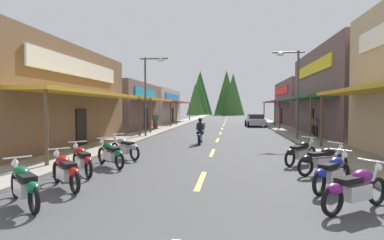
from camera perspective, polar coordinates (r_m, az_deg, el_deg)
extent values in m
cube|color=#424244|center=(36.21, 5.90, -1.17)|extent=(9.70, 98.92, 0.10)
cube|color=gray|center=(36.85, -3.54, -0.93)|extent=(2.39, 98.92, 0.12)
cube|color=gray|center=(36.56, 15.42, -1.04)|extent=(2.39, 98.92, 0.12)
cube|color=#E0C64C|center=(9.25, 1.66, -11.27)|extent=(0.16, 2.40, 0.01)
cube|color=#E0C64C|center=(14.76, 3.83, -6.12)|extent=(0.16, 2.40, 0.01)
cube|color=#E0C64C|center=(20.35, 4.79, -3.78)|extent=(0.16, 2.40, 0.01)
cube|color=#E0C64C|center=(25.85, 5.33, -2.47)|extent=(0.16, 2.40, 0.01)
cube|color=#E0C64C|center=(31.19, 5.67, -1.64)|extent=(0.16, 2.40, 0.01)
cube|color=#E0C64C|center=(37.71, 5.96, -0.94)|extent=(0.16, 2.40, 0.01)
cube|color=#E0C64C|center=(44.30, 6.16, -0.45)|extent=(0.16, 2.40, 0.01)
cube|color=#E0C64C|center=(50.31, 6.30, -0.11)|extent=(0.16, 2.40, 0.01)
cube|color=#E0C64C|center=(56.50, 6.41, 0.16)|extent=(0.16, 2.40, 0.01)
cube|color=#E0C64C|center=(63.10, 6.50, 0.39)|extent=(0.16, 2.40, 0.01)
cube|color=#E0C64C|center=(69.30, 6.58, 0.57)|extent=(0.16, 2.40, 0.01)
cube|color=#E0C64C|center=(75.78, 6.64, 0.72)|extent=(0.16, 2.40, 0.01)
cube|color=brown|center=(19.56, -29.63, 3.72)|extent=(7.21, 12.84, 5.50)
cube|color=gold|center=(17.24, -17.54, 4.64)|extent=(1.80, 11.56, 0.16)
cylinder|color=brown|center=(12.01, -25.63, -1.56)|extent=(0.14, 0.14, 2.82)
cylinder|color=brown|center=(22.21, -9.79, 0.34)|extent=(0.14, 0.14, 2.82)
cube|color=white|center=(17.72, -20.10, 9.05)|extent=(0.10, 8.99, 0.90)
cube|color=black|center=(17.64, -20.00, -1.46)|extent=(0.08, 1.10, 2.10)
cube|color=brown|center=(30.59, -14.75, 2.46)|extent=(6.71, 9.67, 4.54)
cube|color=gold|center=(29.27, -7.00, 3.76)|extent=(1.80, 8.71, 0.16)
cylinder|color=brown|center=(25.08, -7.78, 0.59)|extent=(0.14, 0.14, 2.82)
cylinder|color=brown|center=(33.16, -4.04, 1.04)|extent=(0.14, 0.14, 2.82)
cube|color=#197FCC|center=(29.51, -8.60, 4.99)|extent=(0.10, 6.77, 0.90)
cube|color=black|center=(29.51, -8.60, 0.15)|extent=(0.08, 1.10, 2.10)
cube|color=gray|center=(43.47, -8.34, 2.53)|extent=(7.18, 13.47, 4.63)
cube|color=#B72D28|center=(42.48, -2.49, 3.34)|extent=(1.80, 12.12, 0.16)
cylinder|color=brown|center=(36.59, -2.97, 1.16)|extent=(0.14, 0.14, 2.82)
cylinder|color=brown|center=(48.17, -0.48, 1.46)|extent=(0.14, 0.14, 2.82)
cube|color=#197FCC|center=(42.65, -3.61, 4.29)|extent=(0.10, 9.43, 0.90)
cube|color=black|center=(42.65, -3.62, 0.85)|extent=(0.08, 1.10, 2.10)
cube|color=gold|center=(13.83, 30.70, 5.00)|extent=(1.80, 8.73, 0.16)
cylinder|color=brown|center=(17.53, 23.07, -0.35)|extent=(0.14, 0.14, 2.82)
cube|color=brown|center=(27.16, 30.21, 4.53)|extent=(8.32, 13.54, 6.71)
cube|color=#236033|center=(25.61, 19.67, 3.84)|extent=(1.80, 12.19, 0.16)
cylinder|color=brown|center=(19.71, 21.29, -0.04)|extent=(0.14, 0.14, 2.82)
cylinder|color=brown|center=(31.28, 16.07, 0.87)|extent=(0.14, 0.14, 2.82)
cube|color=yellow|center=(25.97, 21.58, 8.96)|extent=(0.10, 9.48, 0.90)
cube|color=black|center=(25.82, 21.48, -0.31)|extent=(0.08, 1.10, 2.10)
cube|color=brown|center=(40.90, 21.23, 3.00)|extent=(6.92, 12.56, 5.48)
cube|color=#8C338C|center=(40.08, 15.17, 3.32)|extent=(1.80, 11.30, 0.16)
cylinder|color=brown|center=(34.59, 15.23, 1.01)|extent=(0.14, 0.14, 2.82)
cylinder|color=brown|center=(45.41, 13.33, 1.34)|extent=(0.14, 0.14, 2.82)
cube|color=red|center=(40.25, 16.38, 5.26)|extent=(0.10, 8.79, 0.90)
cube|color=black|center=(40.22, 16.35, 0.67)|extent=(0.08, 1.10, 2.10)
cylinder|color=#474C51|center=(22.23, -8.73, 4.15)|extent=(0.14, 0.14, 5.76)
cylinder|color=#474C51|center=(22.33, -7.19, 11.33)|extent=(2.06, 0.10, 0.10)
ellipsoid|color=silver|center=(22.19, -5.85, 11.13)|extent=(0.50, 0.30, 0.24)
cylinder|color=#474C51|center=(21.29, 19.20, 4.31)|extent=(0.14, 0.14, 5.91)
cylinder|color=#474C51|center=(21.47, 17.63, 11.98)|extent=(2.06, 0.10, 0.10)
ellipsoid|color=silver|center=(21.36, 16.21, 11.77)|extent=(0.50, 0.30, 0.24)
torus|color=black|center=(8.10, 31.34, -11.30)|extent=(0.58, 0.45, 0.64)
torus|color=black|center=(6.89, 24.80, -13.58)|extent=(0.58, 0.45, 0.64)
cube|color=silver|center=(7.46, 28.36, -11.77)|extent=(0.73, 0.63, 0.32)
ellipsoid|color=#721972|center=(7.55, 29.26, -9.13)|extent=(0.64, 0.59, 0.28)
cube|color=black|center=(7.19, 27.29, -9.98)|extent=(0.65, 0.58, 0.12)
ellipsoid|color=#721972|center=(6.87, 25.09, -11.65)|extent=(0.50, 0.45, 0.24)
cylinder|color=silver|center=(7.92, 30.91, -9.16)|extent=(0.34, 0.26, 0.71)
cylinder|color=silver|center=(7.75, 30.51, -6.61)|extent=(0.38, 0.51, 0.04)
sphere|color=white|center=(8.02, 31.54, -7.58)|extent=(0.16, 0.16, 0.16)
torus|color=black|center=(9.65, 26.56, -9.03)|extent=(0.49, 0.55, 0.64)
torus|color=black|center=(8.30, 22.72, -10.81)|extent=(0.49, 0.55, 0.64)
cube|color=silver|center=(8.95, 24.80, -9.36)|extent=(0.67, 0.71, 0.32)
ellipsoid|color=navy|center=(9.08, 25.34, -7.16)|extent=(0.61, 0.63, 0.28)
cube|color=black|center=(8.67, 24.18, -7.84)|extent=(0.60, 0.64, 0.12)
ellipsoid|color=navy|center=(8.30, 22.90, -9.19)|extent=(0.47, 0.49, 0.24)
cylinder|color=silver|center=(9.47, 26.31, -7.21)|extent=(0.29, 0.32, 0.71)
cylinder|color=silver|center=(9.31, 26.08, -5.07)|extent=(0.48, 0.42, 0.04)
sphere|color=white|center=(9.59, 26.69, -5.89)|extent=(0.16, 0.16, 0.16)
torus|color=black|center=(11.43, 25.98, -7.27)|extent=(0.60, 0.41, 0.64)
torus|color=black|center=(10.35, 20.48, -8.16)|extent=(0.60, 0.41, 0.64)
cube|color=silver|center=(10.87, 23.37, -7.28)|extent=(0.75, 0.60, 0.32)
ellipsoid|color=black|center=(10.96, 24.12, -5.52)|extent=(0.64, 0.56, 0.28)
cube|color=black|center=(10.64, 22.47, -5.94)|extent=(0.66, 0.55, 0.12)
ellipsoid|color=black|center=(10.35, 20.70, -6.88)|extent=(0.50, 0.43, 0.24)
cylinder|color=silver|center=(11.28, 25.58, -5.69)|extent=(0.35, 0.24, 0.71)
cylinder|color=silver|center=(11.15, 25.20, -3.86)|extent=(0.34, 0.54, 0.04)
sphere|color=white|center=(11.38, 26.13, -4.62)|extent=(0.16, 0.16, 0.16)
torus|color=black|center=(13.05, 21.42, -6.01)|extent=(0.51, 0.54, 0.64)
torus|color=black|center=(11.77, 17.86, -6.86)|extent=(0.51, 0.54, 0.64)
cube|color=silver|center=(12.39, 19.74, -6.05)|extent=(0.68, 0.70, 0.32)
ellipsoid|color=black|center=(12.52, 20.23, -4.50)|extent=(0.62, 0.63, 0.28)
cube|color=black|center=(12.14, 19.16, -4.88)|extent=(0.61, 0.63, 0.12)
ellipsoid|color=black|center=(11.78, 18.01, -5.73)|extent=(0.48, 0.49, 0.24)
cylinder|color=silver|center=(12.89, 21.17, -4.63)|extent=(0.30, 0.31, 0.71)
cylinder|color=silver|center=(12.75, 20.93, -3.03)|extent=(0.47, 0.44, 0.04)
sphere|color=white|center=(13.01, 21.52, -3.69)|extent=(0.16, 0.16, 0.16)
torus|color=black|center=(8.58, -30.11, -10.51)|extent=(0.55, 0.49, 0.64)
torus|color=black|center=(7.17, -27.49, -13.00)|extent=(0.55, 0.49, 0.64)
cube|color=silver|center=(7.85, -28.94, -11.08)|extent=(0.71, 0.67, 0.32)
ellipsoid|color=#0C5933|center=(7.98, -29.32, -8.53)|extent=(0.63, 0.61, 0.28)
cube|color=black|center=(7.56, -28.53, -9.42)|extent=(0.64, 0.60, 0.12)
ellipsoid|color=#0C5933|center=(7.16, -27.63, -11.12)|extent=(0.49, 0.47, 0.24)
cylinder|color=silver|center=(8.39, -29.97, -8.50)|extent=(0.32, 0.29, 0.71)
cylinder|color=silver|center=(8.22, -29.84, -6.11)|extent=(0.42, 0.48, 0.04)
sphere|color=white|center=(8.51, -30.23, -6.99)|extent=(0.16, 0.16, 0.16)
torus|color=black|center=(9.76, -23.95, -8.86)|extent=(0.54, 0.51, 0.64)
torus|color=black|center=(8.35, -21.09, -10.70)|extent=(0.54, 0.51, 0.64)
cube|color=silver|center=(9.04, -22.64, -9.21)|extent=(0.70, 0.68, 0.32)
ellipsoid|color=#A51414|center=(9.17, -23.05, -7.02)|extent=(0.63, 0.62, 0.28)
cube|color=black|center=(8.75, -22.19, -7.72)|extent=(0.63, 0.61, 0.12)
ellipsoid|color=#A51414|center=(8.35, -21.23, -9.09)|extent=(0.49, 0.48, 0.24)
cylinder|color=silver|center=(9.58, -23.77, -7.06)|extent=(0.31, 0.30, 0.71)
cylinder|color=silver|center=(9.41, -23.60, -4.95)|extent=(0.44, 0.47, 0.04)
sphere|color=white|center=(9.70, -24.05, -5.75)|extent=(0.16, 0.16, 0.16)
torus|color=black|center=(11.40, -20.88, -7.21)|extent=(0.50, 0.54, 0.64)
torus|color=black|center=(9.97, -18.81, -8.55)|extent=(0.50, 0.54, 0.64)
cube|color=silver|center=(10.67, -19.92, -7.41)|extent=(0.68, 0.71, 0.32)
ellipsoid|color=#A51414|center=(10.81, -20.21, -5.57)|extent=(0.61, 0.63, 0.28)
cube|color=black|center=(10.38, -19.59, -6.11)|extent=(0.61, 0.63, 0.12)
ellipsoid|color=#A51414|center=(9.97, -18.91, -7.20)|extent=(0.47, 0.49, 0.24)
cylinder|color=silver|center=(11.22, -20.75, -5.65)|extent=(0.29, 0.32, 0.71)
cylinder|color=silver|center=(11.06, -20.62, -3.83)|extent=(0.47, 0.43, 0.04)
sphere|color=white|center=(11.35, -20.95, -4.54)|extent=(0.16, 0.16, 0.16)
torus|color=black|center=(12.43, -16.50, -6.35)|extent=(0.54, 0.51, 0.64)
torus|color=black|center=(11.09, -13.42, -7.38)|extent=(0.54, 0.51, 0.64)
cube|color=silver|center=(11.74, -15.05, -6.45)|extent=(0.70, 0.68, 0.32)
ellipsoid|color=#0C5933|center=(11.88, -15.47, -4.80)|extent=(0.63, 0.62, 0.28)
cube|color=black|center=(11.48, -14.55, -5.24)|extent=(0.63, 0.61, 0.12)
ellipsoid|color=#0C5933|center=(11.10, -13.55, -6.17)|extent=(0.49, 0.48, 0.24)
cylinder|color=silver|center=(12.27, -16.28, -4.91)|extent=(0.31, 0.30, 0.71)
cylinder|color=silver|center=(12.12, -16.07, -3.24)|extent=(0.44, 0.47, 0.04)
sphere|color=white|center=(12.39, -16.58, -3.91)|extent=(0.16, 0.16, 0.16)
torus|color=black|center=(14.01, -14.23, -5.35)|extent=(0.57, 0.47, 0.64)
torus|color=black|center=(12.76, -10.70, -6.07)|extent=(0.57, 0.47, 0.64)
cube|color=silver|center=(13.37, -12.55, -5.36)|extent=(0.73, 0.65, 0.32)
ellipsoid|color=#99999E|center=(13.50, -13.03, -3.92)|extent=(0.64, 0.59, 0.28)
cube|color=black|center=(13.13, -11.96, -4.26)|extent=(0.65, 0.58, 0.12)
ellipsoid|color=#99999E|center=(12.77, -10.83, -5.03)|extent=(0.50, 0.46, 0.24)
cylinder|color=silver|center=(13.86, -13.96, -4.06)|extent=(0.33, 0.27, 0.71)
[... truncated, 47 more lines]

